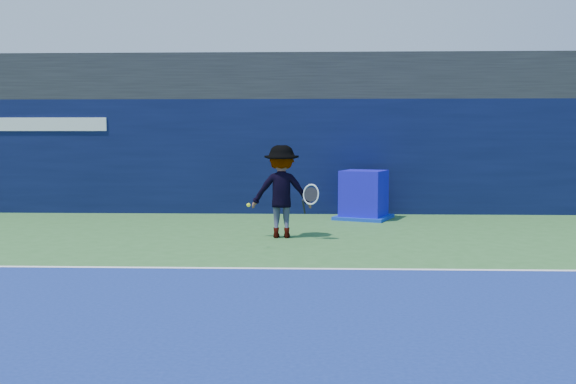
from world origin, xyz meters
The scene contains 7 objects.
ground centered at (0.00, 0.00, 0.00)m, with size 80.00×80.00×0.00m, color #30662D.
baseline centered at (0.00, 3.00, 0.01)m, with size 24.00×0.10×0.01m, color white.
stadium_band centered at (0.00, 11.50, 3.60)m, with size 36.00×3.00×1.20m, color black.
back_wall_assembly centered at (0.00, 10.50, 1.50)m, with size 36.00×1.03×3.00m.
equipment_cart centered at (1.92, 9.11, 0.55)m, with size 1.62×1.62×1.20m.
tennis_player centered at (0.02, 6.12, 0.93)m, with size 1.37×0.75×1.86m.
tennis_ball centered at (-0.52, 4.77, 0.80)m, with size 0.07×0.07×0.07m.
Camera 1 is at (0.60, -6.71, 2.04)m, focal length 40.00 mm.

